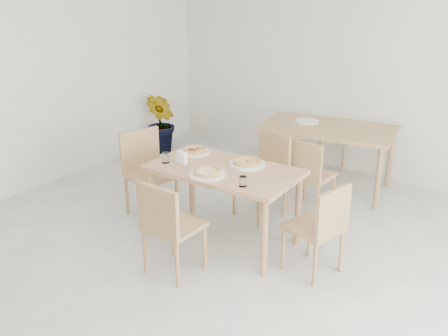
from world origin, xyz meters
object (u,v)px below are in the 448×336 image
Objects in this scene: chair_north at (266,168)px; napkin_holder at (182,159)px; chair_back_n at (341,131)px; main_table at (224,177)px; tumbler_a at (166,158)px; tumbler_b at (243,181)px; chair_west at (146,167)px; chair_south at (168,223)px; chair_east at (321,224)px; pizza_margherita at (247,162)px; plate_margherita at (247,164)px; pizza_pepperoni at (195,150)px; second_table at (327,134)px; pizza_mushroom at (207,172)px; plate_empty at (307,121)px; plate_mushroom at (207,174)px; potted_plant at (162,123)px; chair_back_s at (308,171)px; plate_pepperoni at (195,152)px.

napkin_holder is at bearing -97.92° from chair_north.
napkin_holder is at bearing -96.41° from chair_back_n.
main_table is 0.59m from tumbler_a.
chair_west is at bearing 170.26° from tumbler_b.
chair_south is 1.03× the size of chair_east.
pizza_margherita is (0.12, 0.20, 0.12)m from main_table.
main_table is 1.58× the size of chair_west.
chair_south reaches higher than tumbler_a.
chair_south is 1.00m from plate_margherita.
chair_north is at bearing 73.82° from napkin_holder.
pizza_pepperoni is 1.75m from second_table.
chair_back_n is at bearing -90.26° from chair_south.
tumbler_a is at bearing -47.37° from chair_south.
second_table is (0.15, 1.79, 0.01)m from main_table.
chair_east is 1.53m from pizza_pepperoni.
chair_north reaches higher than main_table.
pizza_mushroom is 2.02m from second_table.
tumbler_a reaches higher than chair_back_n.
chair_south is 1.28m from chair_east.
plate_empty is at bearing -10.92° from chair_west.
chair_back_n is (-0.04, 2.83, -0.30)m from plate_mushroom.
pizza_margherita is at bearing 71.78° from pizza_mushroom.
chair_back_s is at bearing -10.82° from potted_plant.
tumbler_a is at bearing -100.76° from plate_empty.
potted_plant reaches higher than plate_margherita.
chair_west is 0.61m from pizza_pepperoni.
chair_west is 2.96× the size of pizza_margherita.
chair_back_s is 2.99× the size of plate_empty.
main_table is 0.78m from chair_south.
pizza_pepperoni is at bearing -37.60° from potted_plant.
main_table is 1.09m from chair_back_s.
chair_south reaches higher than pizza_mushroom.
chair_back_n is (-0.44, 2.85, -0.34)m from tumbler_b.
pizza_mushroom and pizza_pepperoni have the same top height.
main_table is at bearing 147.90° from tumbler_b.
tumbler_b is at bearing -1.15° from napkin_holder.
chair_south is 3.00× the size of pizza_mushroom.
chair_back_n is at bearing 26.66° from potted_plant.
main_table is 2.71m from potted_plant.
tumbler_b reaches higher than second_table.
chair_north reaches higher than potted_plant.
plate_mushroom is at bearing -86.57° from plate_empty.
chair_back_s reaches higher than plate_mushroom.
main_table is 4.66× the size of pizza_pepperoni.
plate_mushroom is 0.02m from pizza_mushroom.
chair_east reaches higher than plate_empty.
tumbler_a is (-0.04, -0.38, 0.04)m from plate_pepperoni.
chair_east is 2.91× the size of pizza_mushroom.
chair_north is at bearing -83.62° from plate_empty.
chair_east is at bearing -75.67° from second_table.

